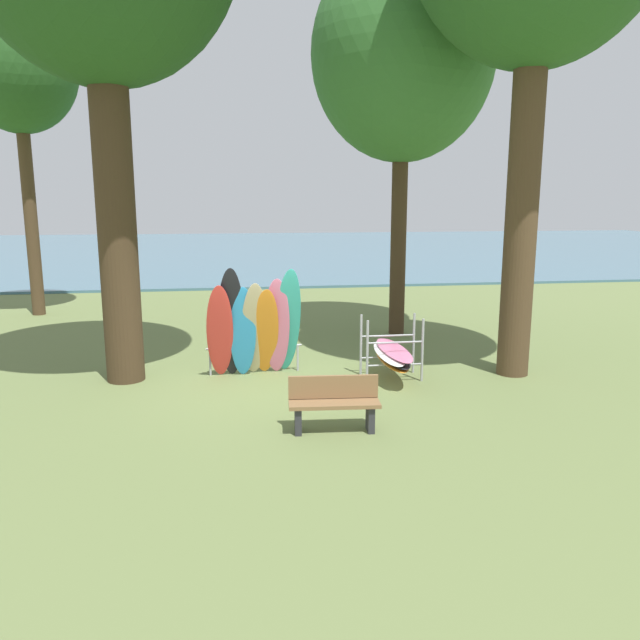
% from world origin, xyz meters
% --- Properties ---
extents(ground_plane, '(80.00, 80.00, 0.00)m').
position_xyz_m(ground_plane, '(0.00, 0.00, 0.00)').
color(ground_plane, olive).
extents(lake_water, '(80.00, 36.00, 0.10)m').
position_xyz_m(lake_water, '(0.00, 30.60, 0.05)').
color(lake_water, '#477084').
rests_on(lake_water, ground).
extents(tree_mid_behind, '(4.51, 4.51, 9.59)m').
position_xyz_m(tree_mid_behind, '(3.73, 4.15, 6.96)').
color(tree_mid_behind, '#42301E').
rests_on(tree_mid_behind, ground).
extents(tree_far_left_back, '(3.37, 3.37, 9.23)m').
position_xyz_m(tree_far_left_back, '(-6.47, 8.31, 7.21)').
color(tree_far_left_back, '#4C3823').
rests_on(tree_far_left_back, ground).
extents(leaning_board_pile, '(1.96, 0.92, 2.26)m').
position_xyz_m(leaning_board_pile, '(-0.13, 0.62, 1.00)').
color(leaning_board_pile, red).
rests_on(leaning_board_pile, ground).
extents(board_storage_rack, '(1.15, 2.13, 1.25)m').
position_xyz_m(board_storage_rack, '(2.56, 0.14, 0.50)').
color(board_storage_rack, '#9EA0A5').
rests_on(board_storage_rack, ground).
extents(park_bench, '(1.42, 0.50, 0.85)m').
position_xyz_m(park_bench, '(0.96, -2.52, 0.45)').
color(park_bench, '#2D2D33').
rests_on(park_bench, ground).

